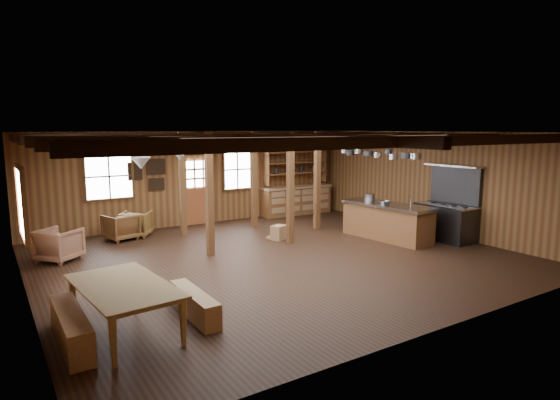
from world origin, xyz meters
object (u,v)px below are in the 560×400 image
(kitchen_island, at_px, (387,221))
(armchair_c, at_px, (59,245))
(armchair_a, at_px, (121,227))
(armchair_b, at_px, (136,224))
(dining_table, at_px, (127,308))
(commercial_range, at_px, (447,216))

(kitchen_island, xyz_separation_m, armchair_c, (-7.58, 2.37, -0.11))
(armchair_a, bearing_deg, armchair_b, -175.40)
(dining_table, height_order, armchair_a, dining_table)
(armchair_b, bearing_deg, kitchen_island, 178.39)
(kitchen_island, relative_size, dining_table, 1.28)
(kitchen_island, height_order, armchair_a, kitchen_island)
(kitchen_island, bearing_deg, armchair_b, 139.42)
(commercial_range, xyz_separation_m, armchair_c, (-8.85, 3.26, -0.27))
(commercial_range, relative_size, armchair_b, 2.60)
(armchair_a, distance_m, armchair_b, 0.48)
(armchair_b, xyz_separation_m, armchair_c, (-2.09, -1.45, 0.02))
(commercial_range, height_order, dining_table, commercial_range)
(dining_table, relative_size, armchair_b, 2.68)
(dining_table, bearing_deg, commercial_range, -87.18)
(dining_table, height_order, armchair_b, dining_table)
(armchair_b, height_order, armchair_c, armchair_c)
(kitchen_island, xyz_separation_m, armchair_a, (-5.93, 3.65, -0.13))
(armchair_a, xyz_separation_m, armchair_b, (0.45, 0.18, -0.00))
(dining_table, distance_m, armchair_b, 6.20)
(armchair_a, xyz_separation_m, armchair_c, (-1.64, -1.28, 0.02))
(commercial_range, height_order, armchair_c, commercial_range)
(commercial_range, relative_size, armchair_c, 2.45)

